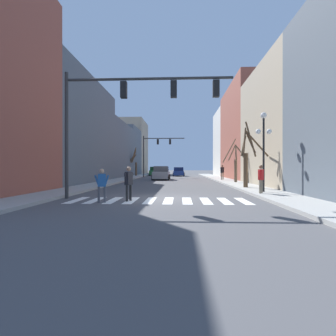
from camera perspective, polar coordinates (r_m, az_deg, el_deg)
The scene contains 19 objects.
ground_plane at distance 13.62m, azimuth -1.65°, elevation -6.65°, with size 240.00×240.00×0.00m, color #4C4C4F.
sidewalk_left at distance 15.40m, azimuth -25.71°, elevation -5.60°, with size 2.34×90.00×0.15m.
sidewalk_right at distance 14.55m, azimuth 23.91°, elevation -5.93°, with size 2.34×90.00×0.15m.
building_row_left at distance 39.58m, azimuth -14.26°, elevation 5.85°, with size 6.00×61.30×13.14m.
building_row_right at distance 31.90m, azimuth 19.96°, elevation 7.30°, with size 6.00×43.90×12.26m.
crosswalk_stripes at distance 12.79m, azimuth -1.93°, elevation -7.08°, with size 8.55×2.60×0.01m.
traffic_signal_near at distance 13.91m, azimuth -8.73°, elevation 13.87°, with size 8.60×0.28×6.52m.
traffic_signal_far at distance 42.14m, azimuth -2.83°, elevation 4.52°, with size 6.65×0.28×6.64m.
street_lamp_right_corner at distance 16.78m, azimuth 20.10°, elevation 6.58°, with size 0.95×0.36×4.75m.
car_driving_away_lane at distance 47.49m, azimuth 2.34°, elevation -0.86°, with size 2.08×4.40×1.60m.
car_at_intersection at distance 51.58m, azimuth -2.82°, elevation -0.73°, with size 2.16×4.86×1.69m.
car_parked_right_near at distance 33.78m, azimuth -1.47°, elevation -1.18°, with size 2.20×4.88×1.74m.
pedestrian_crossing_street at distance 12.34m, azimuth -14.21°, elevation -3.09°, with size 0.65×0.31×1.55m.
pedestrian_on_left_sidewalk at distance 12.65m, azimuth -8.55°, elevation -2.75°, with size 0.37×0.68×1.65m.
pedestrian_on_right_sidewalk at distance 31.28m, azimuth 11.73°, elevation -0.63°, with size 0.60×0.59×1.74m.
pedestrian_waiting_at_curb at distance 15.65m, azimuth 19.57°, elevation -1.76°, with size 0.46×0.61×1.59m.
street_tree_left_far at distance 45.47m, azimuth -7.29°, elevation 1.16°, with size 1.42×2.66×4.89m.
street_tree_left_mid at distance 19.91m, azimuth 16.84°, elevation 1.92°, with size 2.15×1.10×4.82m.
street_tree_left_near at distance 26.68m, azimuth 14.44°, elevation 0.88°, with size 2.28×1.45×4.30m.
Camera 1 is at (1.01, -13.48, 1.62)m, focal length 28.00 mm.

